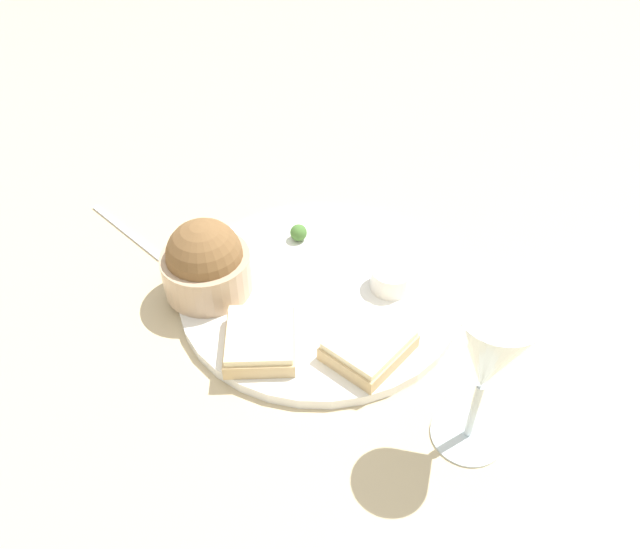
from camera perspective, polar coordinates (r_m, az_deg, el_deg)
ground_plane at (r=0.78m, az=-0.00°, el=-1.85°), size 4.00×4.00×0.00m
dinner_plate at (r=0.77m, az=-0.00°, el=-1.48°), size 0.34×0.34×0.01m
salad_bowl at (r=0.75m, az=-10.41°, el=1.03°), size 0.11×0.11×0.10m
sauce_ramekin at (r=0.76m, az=6.54°, el=-0.27°), size 0.05×0.05×0.03m
cheese_toast_near at (r=0.69m, az=4.49°, el=-6.47°), size 0.10×0.09×0.03m
cheese_toast_far at (r=0.69m, az=-5.49°, el=-5.97°), size 0.12×0.11×0.03m
wine_glass at (r=0.57m, az=15.19°, el=-7.32°), size 0.07×0.07×0.18m
garnish at (r=0.83m, az=-1.97°, el=3.85°), size 0.02×0.02×0.02m
fork at (r=0.90m, az=-17.05°, el=3.63°), size 0.05×0.18×0.01m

